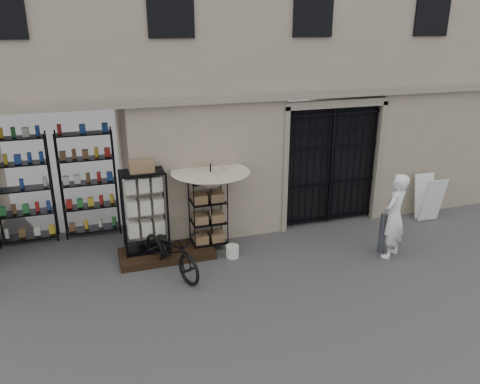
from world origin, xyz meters
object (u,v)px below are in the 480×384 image
object	(u,v)px
market_umbrella	(211,176)
easel_sign	(429,198)
display_cabinet	(145,216)
wire_rack	(208,214)
white_bucket	(232,251)
shopkeeper	(389,256)
bicycle	(172,272)
steel_bollard	(383,233)

from	to	relation	value
market_umbrella	easel_sign	size ratio (longest dim) A/B	2.10
display_cabinet	wire_rack	distance (m)	1.36
white_bucket	shopkeeper	world-z (taller)	white_bucket
display_cabinet	white_bucket	distance (m)	2.00
white_bucket	shopkeeper	xyz separation A→B (m)	(3.24, -1.00, -0.13)
market_umbrella	shopkeeper	world-z (taller)	market_umbrella
market_umbrella	bicycle	size ratio (longest dim) A/B	1.28
shopkeeper	easel_sign	bearing A→B (deg)	-177.10
steel_bollard	easel_sign	bearing A→B (deg)	29.34
display_cabinet	wire_rack	bearing A→B (deg)	9.58
display_cabinet	easel_sign	size ratio (longest dim) A/B	1.68
steel_bollard	easel_sign	distance (m)	2.46
white_bucket	bicycle	bearing A→B (deg)	-169.04
easel_sign	bicycle	bearing A→B (deg)	-169.81
market_umbrella	shopkeeper	size ratio (longest dim) A/B	1.29
bicycle	white_bucket	bearing A→B (deg)	-12.69
white_bucket	easel_sign	bearing A→B (deg)	4.51
shopkeeper	easel_sign	xyz separation A→B (m)	(2.07, 1.42, 0.59)
steel_bollard	market_umbrella	bearing A→B (deg)	159.65
shopkeeper	bicycle	bearing A→B (deg)	-40.68
bicycle	shopkeeper	xyz separation A→B (m)	(4.59, -0.74, 0.00)
wire_rack	display_cabinet	bearing A→B (deg)	-165.95
white_bucket	wire_rack	bearing A→B (deg)	121.55
display_cabinet	easel_sign	bearing A→B (deg)	9.17
wire_rack	easel_sign	world-z (taller)	wire_rack
bicycle	easel_sign	size ratio (longest dim) A/B	1.63
bicycle	market_umbrella	bearing A→B (deg)	12.93
display_cabinet	steel_bollard	bearing A→B (deg)	-5.22
bicycle	easel_sign	xyz separation A→B (m)	(6.66, 0.68, 0.59)
easel_sign	market_umbrella	bearing A→B (deg)	-176.56
market_umbrella	easel_sign	world-z (taller)	market_umbrella
easel_sign	wire_rack	bearing A→B (deg)	-177.41
market_umbrella	steel_bollard	world-z (taller)	market_umbrella
wire_rack	easel_sign	distance (m)	5.68
display_cabinet	market_umbrella	world-z (taller)	market_umbrella
bicycle	steel_bollard	distance (m)	4.57
white_bucket	easel_sign	distance (m)	5.34
display_cabinet	easel_sign	distance (m)	7.04
shopkeeper	steel_bollard	bearing A→B (deg)	-103.49
display_cabinet	shopkeeper	size ratio (longest dim) A/B	1.03
wire_rack	white_bucket	xyz separation A→B (m)	(0.36, -0.59, -0.69)
shopkeeper	easel_sign	size ratio (longest dim) A/B	1.63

